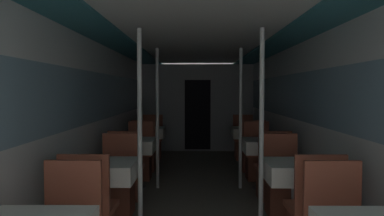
# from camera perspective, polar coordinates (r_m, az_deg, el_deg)

# --- Properties ---
(wall_left) EXTENTS (0.05, 10.15, 2.16)m
(wall_left) POSITION_cam_1_polar(r_m,az_deg,el_deg) (5.25, -14.39, -1.55)
(wall_left) COLOR silver
(wall_left) RESTS_ON ground_plane
(wall_right) EXTENTS (0.05, 10.15, 2.16)m
(wall_right) POSITION_cam_1_polar(r_m,az_deg,el_deg) (5.28, 16.57, -1.55)
(wall_right) COLOR silver
(wall_right) RESTS_ON ground_plane
(ceiling_panel) EXTENTS (2.81, 10.15, 0.07)m
(ceiling_panel) POSITION_cam_1_polar(r_m,az_deg,el_deg) (5.10, 1.15, 10.48)
(ceiling_panel) COLOR silver
(ceiling_panel) RESTS_ON wall_left
(bulkhead_far) EXTENTS (2.75, 0.09, 2.16)m
(bulkhead_far) POSITION_cam_1_polar(r_m,az_deg,el_deg) (9.31, 0.86, 0.02)
(bulkhead_far) COLOR gray
(bulkhead_far) RESTS_ON ground_plane
(dining_table_left_1) EXTENTS (0.64, 0.64, 0.76)m
(dining_table_left_1) POSITION_cam_1_polar(r_m,az_deg,el_deg) (4.11, -13.04, -9.66)
(dining_table_left_1) COLOR #4C4C51
(dining_table_left_1) RESTS_ON ground_plane
(chair_left_far_1) EXTENTS (0.44, 0.44, 0.97)m
(chair_left_far_1) POSITION_cam_1_polar(r_m,az_deg,el_deg) (4.76, -11.27, -12.12)
(chair_left_far_1) COLOR brown
(chair_left_far_1) RESTS_ON ground_plane
(support_pole_left_1) EXTENTS (0.05, 0.05, 2.16)m
(support_pole_left_1) POSITION_cam_1_polar(r_m,az_deg,el_deg) (3.97, -7.95, -3.55)
(support_pole_left_1) COLOR silver
(support_pole_left_1) RESTS_ON ground_plane
(dining_table_left_2) EXTENTS (0.64, 0.64, 0.76)m
(dining_table_left_2) POSITION_cam_1_polar(r_m,az_deg,el_deg) (5.86, -8.86, -5.92)
(dining_table_left_2) COLOR #4C4C51
(dining_table_left_2) RESTS_ON ground_plane
(chair_left_near_2) EXTENTS (0.44, 0.44, 0.97)m
(chair_left_near_2) POSITION_cam_1_polar(r_m,az_deg,el_deg) (5.35, -9.89, -10.45)
(chair_left_near_2) COLOR brown
(chair_left_near_2) RESTS_ON ground_plane
(chair_left_far_2) EXTENTS (0.44, 0.44, 0.97)m
(chair_left_far_2) POSITION_cam_1_polar(r_m,az_deg,el_deg) (6.50, -7.97, -8.08)
(chair_left_far_2) COLOR brown
(chair_left_far_2) RESTS_ON ground_plane
(support_pole_left_2) EXTENTS (0.05, 0.05, 2.16)m
(support_pole_left_2) POSITION_cam_1_polar(r_m,az_deg,el_deg) (5.77, -5.29, -1.59)
(support_pole_left_2) COLOR silver
(support_pole_left_2) RESTS_ON ground_plane
(dining_table_left_3) EXTENTS (0.64, 0.64, 0.76)m
(dining_table_left_3) POSITION_cam_1_polar(r_m,az_deg,el_deg) (7.64, -6.64, -3.90)
(dining_table_left_3) COLOR #4C4C51
(dining_table_left_3) RESTS_ON ground_plane
(chair_left_near_3) EXTENTS (0.44, 0.44, 0.97)m
(chair_left_near_3) POSITION_cam_1_polar(r_m,az_deg,el_deg) (7.10, -7.23, -7.16)
(chair_left_near_3) COLOR brown
(chair_left_near_3) RESTS_ON ground_plane
(chair_left_far_3) EXTENTS (0.44, 0.44, 0.97)m
(chair_left_far_3) POSITION_cam_1_polar(r_m,az_deg,el_deg) (8.28, -6.10, -5.75)
(chair_left_far_3) COLOR brown
(chair_left_far_3) RESTS_ON ground_plane
(dining_table_right_1) EXTENTS (0.64, 0.64, 0.76)m
(dining_table_right_1) POSITION_cam_1_polar(r_m,az_deg,el_deg) (4.14, 15.55, -9.61)
(dining_table_right_1) COLOR #4C4C51
(dining_table_right_1) RESTS_ON ground_plane
(chair_right_far_1) EXTENTS (0.44, 0.44, 0.97)m
(chair_right_far_1) POSITION_cam_1_polar(r_m,az_deg,el_deg) (4.78, 13.60, -12.07)
(chair_right_far_1) COLOR brown
(chair_right_far_1) RESTS_ON ground_plane
(support_pole_right_1) EXTENTS (0.05, 0.05, 2.16)m
(support_pole_right_1) POSITION_cam_1_polar(r_m,az_deg,el_deg) (3.99, 10.53, -3.54)
(support_pole_right_1) COLOR silver
(support_pole_right_1) RESTS_ON ground_plane
(dining_table_right_2) EXTENTS (0.64, 0.64, 0.76)m
(dining_table_right_2) POSITION_cam_1_polar(r_m,az_deg,el_deg) (5.88, 10.95, -5.91)
(dining_table_right_2) COLOR #4C4C51
(dining_table_right_2) RESTS_ON ground_plane
(chair_right_near_2) EXTENTS (0.44, 0.44, 0.97)m
(chair_right_near_2) POSITION_cam_1_polar(r_m,az_deg,el_deg) (5.37, 12.09, -10.42)
(chair_right_near_2) COLOR brown
(chair_right_near_2) RESTS_ON ground_plane
(chair_right_far_2) EXTENTS (0.44, 0.44, 0.97)m
(chair_right_far_2) POSITION_cam_1_polar(r_m,az_deg,el_deg) (6.52, 9.96, -8.07)
(chair_right_far_2) COLOR brown
(chair_right_far_2) RESTS_ON ground_plane
(support_pole_right_2) EXTENTS (0.05, 0.05, 2.16)m
(support_pole_right_2) POSITION_cam_1_polar(r_m,az_deg,el_deg) (5.78, 7.41, -1.60)
(support_pole_right_2) COLOR silver
(support_pole_right_2) RESTS_ON ground_plane
(dining_table_right_3) EXTENTS (0.64, 0.64, 0.76)m
(dining_table_right_3) POSITION_cam_1_polar(r_m,az_deg,el_deg) (7.66, 8.49, -3.90)
(dining_table_right_3) COLOR #4C4C51
(dining_table_right_3) RESTS_ON ground_plane
(chair_right_near_3) EXTENTS (0.44, 0.44, 0.97)m
(chair_right_near_3) POSITION_cam_1_polar(r_m,az_deg,el_deg) (7.12, 9.14, -7.15)
(chair_right_near_3) COLOR brown
(chair_right_near_3) RESTS_ON ground_plane
(chair_right_far_3) EXTENTS (0.44, 0.44, 0.97)m
(chair_right_far_3) POSITION_cam_1_polar(r_m,az_deg,el_deg) (8.29, 7.90, -5.74)
(chair_right_far_3) COLOR brown
(chair_right_far_3) RESTS_ON ground_plane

